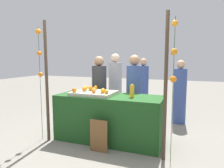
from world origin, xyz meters
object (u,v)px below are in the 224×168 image
Objects in this scene: vendor_right at (134,96)px; chalkboard_sign at (99,136)px; stall_counter at (109,118)px; vendor_left at (99,94)px; orange_1 at (94,91)px; orange_0 at (103,90)px; juice_bottle at (132,91)px.

chalkboard_sign is at bearing -102.78° from vendor_right.
vendor_left reaches higher than stall_counter.
vendor_left is (-0.28, 0.86, -0.22)m from orange_1.
stall_counter is 1.22× the size of vendor_right.
chalkboard_sign is 0.35× the size of vendor_right.
orange_1 is (-0.23, -0.19, 0.54)m from stall_counter.
stall_counter is 24.47× the size of orange_1.
vendor_right is (0.30, 0.67, 0.33)m from stall_counter.
vendor_left is (-0.54, 1.21, 0.48)m from chalkboard_sign.
vendor_right is (0.53, 0.86, -0.21)m from orange_1.
chalkboard_sign is 1.33m from vendor_right.
orange_0 is at bearing -143.14° from stall_counter.
juice_bottle is 0.75m from vendor_right.
chalkboard_sign is 0.35× the size of vendor_left.
juice_bottle is 1.22m from vendor_left.
vendor_left is at bearing 114.10° from chalkboard_sign.
stall_counter reaches higher than chalkboard_sign.
orange_0 is at bearing 104.73° from chalkboard_sign.
chalkboard_sign is (0.03, -0.54, -0.17)m from stall_counter.
orange_0 is at bearing -60.56° from vendor_left.
orange_0 reaches higher than chalkboard_sign.
chalkboard_sign is (0.12, -0.47, -0.71)m from orange_0.
juice_bottle is at bearing 49.69° from chalkboard_sign.
vendor_right is (0.27, 1.21, 0.49)m from chalkboard_sign.
stall_counter is 0.55m from orange_0.
stall_counter is at bearing 39.77° from orange_1.
orange_1 is 0.05× the size of vendor_right.
juice_bottle is 0.15× the size of vendor_left.
orange_1 is 0.15× the size of chalkboard_sign.
orange_0 is 0.18m from orange_1.
orange_1 is 0.93m from vendor_left.
stall_counter is at bearing 36.86° from orange_0.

